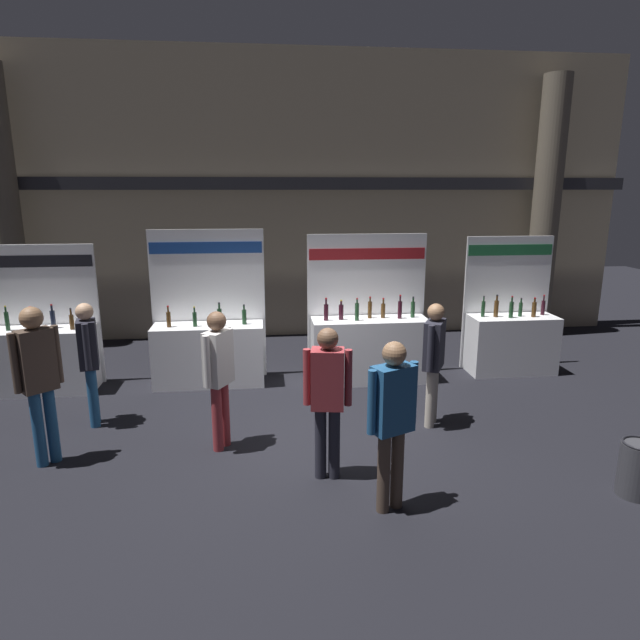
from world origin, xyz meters
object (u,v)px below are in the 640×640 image
(exhibitor_booth_2, at_px, (369,344))
(exhibitor_booth_0, at_px, (35,354))
(exhibitor_booth_1, at_px, (209,347))
(visitor_1, at_px, (89,355))
(visitor_0, at_px, (219,369))
(visitor_7, at_px, (328,391))
(visitor_6, at_px, (434,354))
(visitor_3, at_px, (392,412))
(exhibitor_booth_3, at_px, (511,338))
(trash_bin, at_px, (637,469))
(visitor_4, at_px, (38,373))

(exhibitor_booth_2, bearing_deg, exhibitor_booth_0, 179.35)
(exhibitor_booth_1, distance_m, visitor_1, 2.03)
(visitor_0, height_order, visitor_7, visitor_0)
(visitor_6, height_order, visitor_7, visitor_7)
(visitor_3, bearing_deg, exhibitor_booth_2, 57.63)
(visitor_1, height_order, visitor_7, visitor_7)
(exhibitor_booth_1, bearing_deg, exhibitor_booth_3, 0.45)
(exhibitor_booth_0, height_order, visitor_7, exhibitor_booth_0)
(visitor_6, bearing_deg, trash_bin, 67.69)
(exhibitor_booth_2, xyz_separation_m, visitor_4, (-4.14, -2.36, 0.47))
(visitor_1, distance_m, visitor_4, 1.06)
(visitor_1, xyz_separation_m, visitor_7, (2.89, -1.68, 0.03))
(trash_bin, xyz_separation_m, visitor_0, (-4.25, 1.51, 0.70))
(visitor_3, bearing_deg, trash_bin, -25.15)
(visitor_4, xyz_separation_m, visitor_6, (4.63, 0.56, -0.11))
(exhibitor_booth_3, distance_m, visitor_4, 7.09)
(exhibitor_booth_2, relative_size, visitor_6, 1.43)
(visitor_6, bearing_deg, exhibitor_booth_1, -94.03)
(trash_bin, bearing_deg, exhibitor_booth_3, 83.63)
(trash_bin, height_order, visitor_3, visitor_3)
(visitor_3, bearing_deg, exhibitor_booth_1, 93.82)
(trash_bin, height_order, visitor_7, visitor_7)
(exhibitor_booth_2, relative_size, visitor_7, 1.40)
(visitor_3, bearing_deg, exhibitor_booth_3, 27.67)
(exhibitor_booth_1, relative_size, exhibitor_booth_2, 1.04)
(exhibitor_booth_0, relative_size, visitor_3, 1.31)
(visitor_1, relative_size, visitor_4, 0.90)
(exhibitor_booth_3, relative_size, visitor_1, 1.38)
(exhibitor_booth_0, xyz_separation_m, visitor_0, (2.94, -2.24, 0.41))
(exhibitor_booth_1, relative_size, visitor_3, 1.43)
(exhibitor_booth_0, xyz_separation_m, visitor_6, (5.64, -1.86, 0.39))
(exhibitor_booth_0, height_order, visitor_6, exhibitor_booth_0)
(exhibitor_booth_1, height_order, visitor_7, exhibitor_booth_1)
(exhibitor_booth_3, bearing_deg, visitor_3, -127.82)
(exhibitor_booth_2, relative_size, visitor_3, 1.38)
(visitor_1, xyz_separation_m, visitor_4, (-0.22, -1.03, 0.12))
(exhibitor_booth_0, distance_m, exhibitor_booth_3, 7.62)
(exhibitor_booth_1, height_order, visitor_0, exhibitor_booth_1)
(exhibitor_booth_2, distance_m, visitor_4, 4.79)
(visitor_3, height_order, visitor_6, visitor_3)
(visitor_1, bearing_deg, exhibitor_booth_3, 89.14)
(visitor_3, xyz_separation_m, visitor_7, (-0.53, 0.66, -0.02))
(exhibitor_booth_0, bearing_deg, trash_bin, -27.56)
(visitor_3, relative_size, visitor_6, 1.04)
(visitor_0, distance_m, visitor_3, 2.26)
(trash_bin, distance_m, visitor_6, 2.54)
(visitor_1, distance_m, visitor_7, 3.34)
(exhibitor_booth_0, height_order, exhibitor_booth_3, exhibitor_booth_3)
(exhibitor_booth_3, bearing_deg, visitor_0, -153.42)
(visitor_6, bearing_deg, visitor_4, -54.72)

